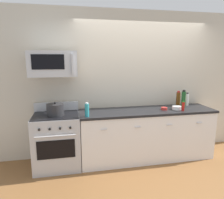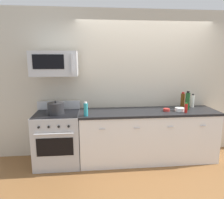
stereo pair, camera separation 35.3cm
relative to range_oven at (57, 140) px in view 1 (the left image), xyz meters
name	(u,v)px [view 1 (the left image)]	position (x,y,z in m)	size (l,w,h in m)	color
ground_plane	(146,157)	(1.60, 0.00, -0.47)	(6.65, 6.65, 0.00)	brown
back_wall	(140,83)	(1.60, 0.41, 0.88)	(5.54, 0.10, 2.70)	beige
counter_unit	(147,134)	(1.60, 0.00, -0.01)	(2.45, 0.66, 0.92)	white
range_oven	(57,140)	(0.00, 0.00, 0.00)	(0.76, 0.69, 1.07)	#B7BABF
microwave	(53,64)	(0.00, 0.04, 1.28)	(0.74, 0.44, 0.40)	#B7BABF
bottle_wine_amber	(178,99)	(2.29, 0.16, 0.59)	(0.08, 0.08, 0.30)	#59330F
bottle_vinegar_white	(187,99)	(2.50, 0.19, 0.57)	(0.06, 0.06, 0.25)	silver
bottle_wine_green	(183,99)	(2.31, 0.01, 0.61)	(0.08, 0.08, 0.34)	#19471E
bottle_hot_sauce_red	(183,106)	(2.20, -0.18, 0.53)	(0.05, 0.05, 0.17)	#B21914
bottle_dish_soap	(87,110)	(0.50, -0.22, 0.56)	(0.07, 0.07, 0.23)	teal
bowl_red_small	(164,108)	(1.90, -0.05, 0.47)	(0.11, 0.11, 0.04)	#B72D28
bowl_white_ceramic	(177,108)	(2.13, -0.08, 0.48)	(0.16, 0.16, 0.06)	white
stockpot	(55,110)	(0.00, -0.05, 0.55)	(0.27, 0.27, 0.22)	#262628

